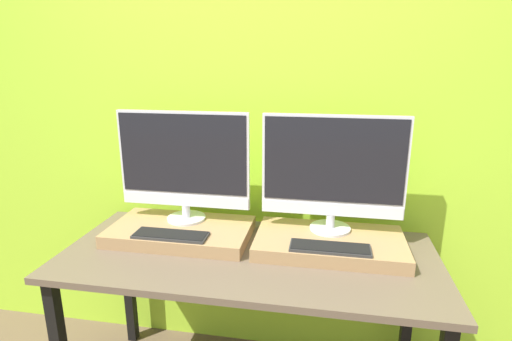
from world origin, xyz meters
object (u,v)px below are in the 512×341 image
(monitor_right, at_px, (333,170))
(keyboard_right, at_px, (330,248))
(monitor_left, at_px, (184,163))
(keyboard_left, at_px, (171,235))

(monitor_right, distance_m, keyboard_right, 0.35)
(monitor_left, height_order, keyboard_left, monitor_left)
(monitor_left, relative_size, monitor_right, 1.00)
(monitor_left, xyz_separation_m, monitor_right, (0.71, 0.00, 0.00))
(monitor_left, distance_m, monitor_right, 0.71)
(monitor_left, relative_size, keyboard_right, 1.91)
(keyboard_left, distance_m, monitor_right, 0.79)
(monitor_right, bearing_deg, keyboard_left, -163.75)
(keyboard_right, bearing_deg, monitor_left, 163.75)
(monitor_left, height_order, monitor_right, same)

